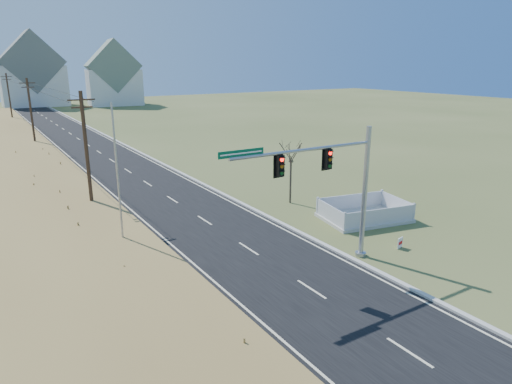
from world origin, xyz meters
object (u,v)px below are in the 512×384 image
object	(u,v)px
flagpole	(120,200)
open_sign	(400,243)
traffic_signal_mast	(340,184)
bare_tree	(291,151)
fence_enclosure	(364,216)

from	to	relation	value
flagpole	open_sign	bearing A→B (deg)	-27.02
traffic_signal_mast	open_sign	distance (m)	6.33
bare_tree	traffic_signal_mast	bearing A→B (deg)	-113.29
traffic_signal_mast	fence_enclosure	world-z (taller)	traffic_signal_mast
fence_enclosure	bare_tree	bearing A→B (deg)	120.74
open_sign	fence_enclosure	bearing A→B (deg)	54.40
open_sign	flagpole	bearing A→B (deg)	139.26
traffic_signal_mast	bare_tree	xyz separation A→B (m)	(4.53, 10.53, -0.35)
traffic_signal_mast	flagpole	distance (m)	12.11
traffic_signal_mast	flagpole	xyz separation A→B (m)	(-9.86, 6.94, -1.07)
fence_enclosure	open_sign	distance (m)	5.39
flagpole	bare_tree	world-z (taller)	flagpole
open_sign	bare_tree	bearing A→B (deg)	77.01
traffic_signal_mast	flagpole	world-z (taller)	flagpole
fence_enclosure	flagpole	world-z (taller)	flagpole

